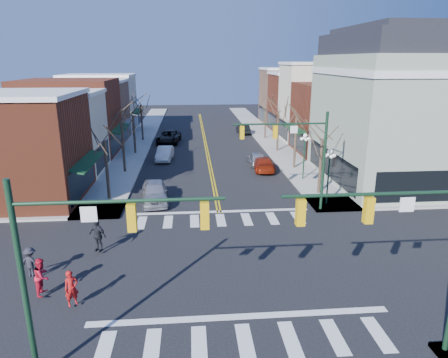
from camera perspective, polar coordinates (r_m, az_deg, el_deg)
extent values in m
plane|color=black|center=(21.99, 0.81, -12.08)|extent=(160.00, 160.00, 0.00)
cube|color=#9E9B93|center=(41.13, -14.23, 1.35)|extent=(3.50, 70.00, 0.15)
cube|color=#9E9B93|center=(41.95, 10.07, 1.91)|extent=(3.50, 70.00, 0.15)
cube|color=maroon|center=(34.41, -28.03, 3.68)|extent=(10.00, 8.50, 8.00)
cube|color=beige|center=(41.55, -23.96, 5.78)|extent=(10.00, 7.00, 7.50)
cube|color=maroon|center=(49.02, -21.10, 8.15)|extent=(10.00, 9.00, 8.50)
cube|color=#90674F|center=(56.97, -18.84, 9.06)|extent=(10.00, 7.50, 7.80)
cube|color=beige|center=(64.46, -17.26, 10.17)|extent=(10.00, 8.00, 8.20)
cube|color=maroon|center=(48.64, 16.37, 8.23)|extent=(10.00, 8.50, 8.00)
cube|color=beige|center=(55.77, 13.62, 10.47)|extent=(10.00, 7.00, 10.00)
cube|color=maroon|center=(62.97, 11.44, 10.58)|extent=(10.00, 8.00, 8.50)
cube|color=#90674F|center=(70.64, 9.65, 11.50)|extent=(10.00, 8.00, 9.00)
cube|color=gray|center=(38.73, 23.85, 7.73)|extent=(12.00, 14.00, 11.00)
cube|color=white|center=(38.41, 24.58, 13.76)|extent=(12.25, 14.25, 0.50)
cube|color=black|center=(38.42, 25.01, 17.17)|extent=(11.40, 13.40, 1.80)
cube|color=black|center=(38.47, 25.22, 18.80)|extent=(9.80, 11.80, 0.60)
cylinder|color=#14331E|center=(14.74, -26.72, -13.52)|extent=(0.20, 0.20, 7.20)
cylinder|color=#14331E|center=(12.69, -14.65, -3.09)|extent=(6.50, 0.12, 0.12)
cube|color=gold|center=(12.83, -13.03, -5.38)|extent=(0.28, 0.28, 0.90)
cube|color=gold|center=(12.70, -2.78, -5.19)|extent=(0.28, 0.28, 0.90)
cylinder|color=#14331E|center=(13.90, 21.39, -1.99)|extent=(6.50, 0.12, 0.12)
cube|color=gold|center=(13.94, 19.95, -4.19)|extent=(0.28, 0.28, 0.90)
cube|color=gold|center=(13.16, 10.88, -4.68)|extent=(0.28, 0.28, 0.90)
cylinder|color=#14331E|center=(29.02, 14.07, 2.25)|extent=(0.20, 0.20, 7.20)
cylinder|color=#14331E|center=(27.59, 8.02, 7.80)|extent=(6.50, 0.12, 0.12)
cube|color=gold|center=(27.60, 7.31, 6.68)|extent=(0.28, 0.28, 0.90)
cube|color=gold|center=(27.22, 2.59, 6.66)|extent=(0.28, 0.28, 0.90)
cylinder|color=#14331E|center=(30.70, 14.63, -0.11)|extent=(0.12, 0.12, 4.00)
sphere|color=white|center=(30.17, 14.93, 3.80)|extent=(0.36, 0.36, 0.36)
cylinder|color=#14331E|center=(36.67, 11.34, 2.81)|extent=(0.12, 0.12, 4.00)
sphere|color=white|center=(36.23, 11.54, 6.11)|extent=(0.36, 0.36, 0.36)
cylinder|color=#382B21|center=(31.93, -16.37, 1.11)|extent=(0.24, 0.24, 4.76)
cylinder|color=#382B21|center=(39.55, -14.20, 4.40)|extent=(0.24, 0.24, 5.04)
cylinder|color=#382B21|center=(47.36, -12.70, 6.17)|extent=(0.24, 0.24, 4.55)
cylinder|color=#382B21|center=(55.17, -11.64, 7.86)|extent=(0.24, 0.24, 4.90)
cylinder|color=#382B21|center=(32.95, 13.59, 1.67)|extent=(0.24, 0.24, 4.62)
cylinder|color=#382B21|center=(40.35, 10.12, 4.99)|extent=(0.24, 0.24, 5.18)
cylinder|color=#382B21|center=(48.02, 7.70, 6.73)|extent=(0.24, 0.24, 4.83)
cylinder|color=#382B21|center=(55.75, 5.94, 8.23)|extent=(0.24, 0.24, 4.97)
imported|color=#ACACB1|center=(31.13, -9.89, -1.86)|extent=(2.45, 4.99, 1.64)
imported|color=silver|center=(44.21, -8.47, 3.62)|extent=(1.88, 4.55, 1.46)
imported|color=black|center=(53.40, -7.89, 5.97)|extent=(3.34, 6.12, 1.63)
imported|color=maroon|center=(39.78, 5.64, 2.19)|extent=(2.13, 4.80, 1.37)
imported|color=#A5A4A9|center=(41.78, 4.65, 2.97)|extent=(1.78, 4.27, 1.44)
imported|color=black|center=(59.86, 2.74, 7.15)|extent=(1.75, 4.33, 1.40)
imported|color=#AD1212|center=(19.30, -20.96, -14.37)|extent=(0.72, 0.66, 1.65)
imported|color=red|center=(20.60, -24.57, -12.52)|extent=(0.71, 0.90, 1.80)
imported|color=black|center=(23.77, -17.63, -7.66)|extent=(1.20, 0.95, 1.90)
imported|color=black|center=(22.39, -25.88, -10.64)|extent=(1.14, 0.86, 1.57)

